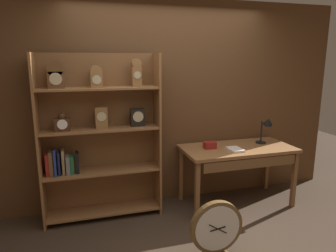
% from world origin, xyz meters
% --- Properties ---
extents(back_wood_panel, '(4.80, 0.05, 2.60)m').
position_xyz_m(back_wood_panel, '(0.00, 1.34, 1.30)').
color(back_wood_panel, brown).
rests_on(back_wood_panel, ground).
extents(bookshelf, '(1.35, 0.32, 1.93)m').
position_xyz_m(bookshelf, '(-0.91, 1.10, 0.99)').
color(bookshelf, brown).
rests_on(bookshelf, ground).
extents(workbench, '(1.42, 0.69, 0.77)m').
position_xyz_m(workbench, '(0.82, 0.91, 0.69)').
color(workbench, brown).
rests_on(workbench, ground).
extents(desk_lamp, '(0.20, 0.20, 0.37)m').
position_xyz_m(desk_lamp, '(1.25, 0.97, 1.00)').
color(desk_lamp, black).
rests_on(desk_lamp, workbench).
extents(toolbox_small, '(0.15, 0.12, 0.08)m').
position_xyz_m(toolbox_small, '(0.45, 0.98, 0.81)').
color(toolbox_small, maroon).
rests_on(toolbox_small, workbench).
extents(open_repair_manual, '(0.16, 0.22, 0.02)m').
position_xyz_m(open_repair_manual, '(0.71, 0.81, 0.78)').
color(open_repair_manual, silver).
rests_on(open_repair_manual, workbench).
extents(round_clock_large, '(0.53, 0.11, 0.57)m').
position_xyz_m(round_clock_large, '(0.09, -0.02, 0.29)').
color(round_clock_large, brown).
rests_on(round_clock_large, ground).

